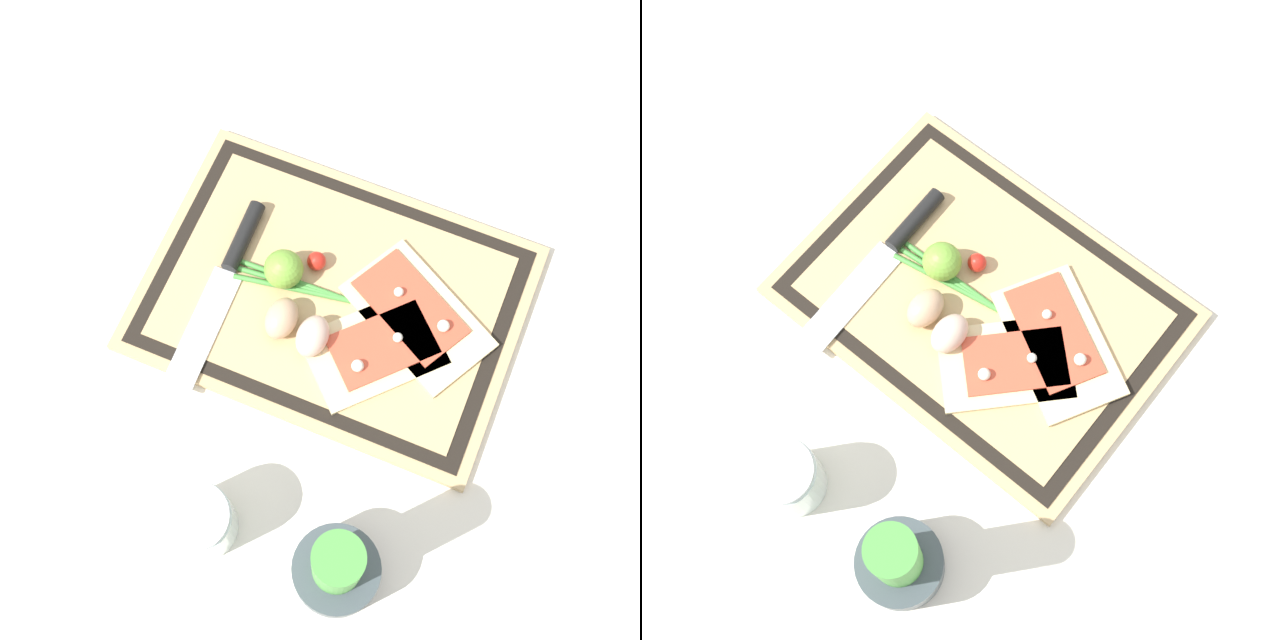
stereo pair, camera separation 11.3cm
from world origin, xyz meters
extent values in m
plane|color=silver|center=(0.00, 0.00, 0.00)|extent=(6.00, 6.00, 0.00)
cube|color=tan|center=(0.00, 0.00, 0.01)|extent=(0.49, 0.35, 0.01)
cube|color=black|center=(0.00, 0.00, 0.01)|extent=(0.46, 0.32, 0.00)
cube|color=tan|center=(0.00, 0.00, 0.02)|extent=(0.42, 0.29, 0.00)
cube|color=beige|center=(-0.11, -0.01, 0.02)|extent=(0.22, 0.19, 0.01)
cube|color=#D14C33|center=(-0.10, -0.02, 0.03)|extent=(0.17, 0.14, 0.00)
sphere|color=silver|center=(-0.15, -0.01, 0.03)|extent=(0.02, 0.02, 0.02)
sphere|color=silver|center=(-0.08, -0.03, 0.03)|extent=(0.01, 0.01, 0.01)
cube|color=beige|center=(-0.08, 0.05, 0.02)|extent=(0.20, 0.20, 0.01)
cube|color=#D14C33|center=(-0.09, 0.04, 0.03)|extent=(0.15, 0.15, 0.00)
sphere|color=silver|center=(-0.07, 0.08, 0.03)|extent=(0.02, 0.02, 0.02)
sphere|color=silver|center=(-0.10, 0.03, 0.03)|extent=(0.01, 0.01, 0.01)
cube|color=silver|center=(0.14, 0.11, 0.02)|extent=(0.04, 0.17, 0.00)
cylinder|color=black|center=(0.14, -0.03, 0.03)|extent=(0.02, 0.10, 0.02)
ellipsoid|color=tan|center=(0.05, 0.06, 0.04)|extent=(0.04, 0.06, 0.04)
ellipsoid|color=beige|center=(0.00, 0.07, 0.04)|extent=(0.04, 0.06, 0.04)
sphere|color=#70A838|center=(0.07, 0.00, 0.04)|extent=(0.05, 0.05, 0.05)
sphere|color=red|center=(0.04, -0.03, 0.03)|extent=(0.03, 0.03, 0.03)
cylinder|color=#47933D|center=(-0.02, 0.00, 0.02)|extent=(0.31, 0.01, 0.01)
cylinder|color=#47933D|center=(-0.02, 0.00, 0.02)|extent=(0.31, 0.03, 0.01)
cylinder|color=#47933D|center=(-0.02, 0.00, 0.02)|extent=(0.30, 0.06, 0.01)
cylinder|color=#3D474C|center=(-0.14, 0.32, 0.03)|extent=(0.10, 0.10, 0.07)
cylinder|color=#47933D|center=(-0.14, 0.32, 0.12)|extent=(0.06, 0.06, 0.17)
cylinder|color=silver|center=(0.03, 0.33, 0.04)|extent=(0.08, 0.08, 0.09)
cylinder|color=#D16023|center=(0.03, 0.33, 0.02)|extent=(0.07, 0.07, 0.03)
cylinder|color=silver|center=(0.03, 0.33, 0.09)|extent=(0.08, 0.08, 0.01)
camera|label=1|loc=(-0.15, 0.40, 1.10)|focal=50.00mm
camera|label=2|loc=(-0.25, 0.35, 1.10)|focal=50.00mm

